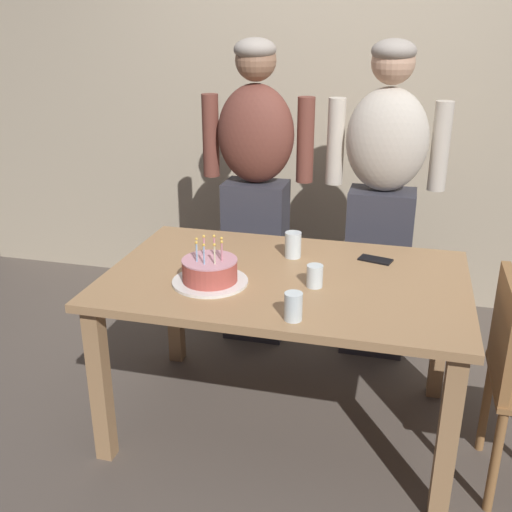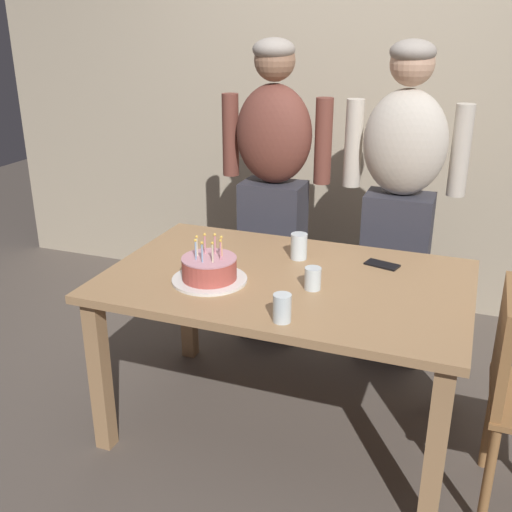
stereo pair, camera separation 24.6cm
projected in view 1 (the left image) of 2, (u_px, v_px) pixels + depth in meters
The scene contains 10 objects.
ground_plane at pixel (283, 422), 2.80m from camera, with size 10.00×10.00×0.00m, color #564C44.
back_wall at pixel (339, 96), 3.72m from camera, with size 5.20×0.10×2.60m, color tan.
dining_table at pixel (285, 296), 2.56m from camera, with size 1.50×0.96×0.74m.
birthday_cake at pixel (210, 272), 2.44m from camera, with size 0.31×0.31×0.19m.
water_glass_near at pixel (315, 276), 2.41m from camera, with size 0.07×0.07×0.09m, color silver.
water_glass_far at pixel (293, 306), 2.14m from camera, with size 0.07×0.07×0.10m, color silver.
water_glass_side at pixel (293, 245), 2.71m from camera, with size 0.07×0.07×0.12m, color silver.
cell_phone at pixel (375, 260), 2.68m from camera, with size 0.14×0.07×0.01m, color black.
person_man_bearded at pixel (256, 191), 3.28m from camera, with size 0.61×0.27×1.66m.
person_woman_cardigan at pixel (382, 199), 3.12m from camera, with size 0.61×0.27×1.66m.
Camera 1 is at (0.46, -2.28, 1.74)m, focal length 42.31 mm.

